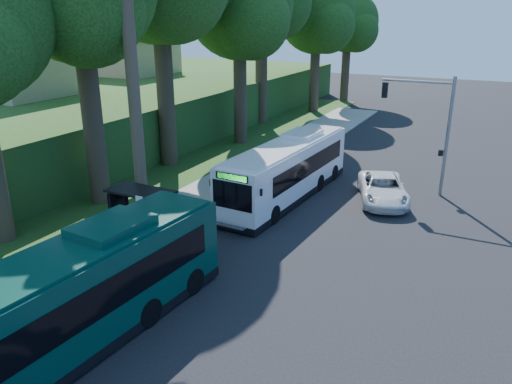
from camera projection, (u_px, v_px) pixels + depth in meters
The scene contains 14 objects.
ground at pixel (304, 244), 23.50m from camera, with size 140.00×140.00×0.00m, color black.
sidewalk at pixel (176, 217), 26.56m from camera, with size 4.50×70.00×0.12m, color gray.
red_curb at pixel (166, 256), 22.22m from camera, with size 0.25×30.00×0.13m, color maroon.
grass_verge at pixel (149, 176), 33.19m from camera, with size 8.00×70.00×0.06m, color #234719.
bus_shelter at pixel (139, 203), 23.55m from camera, with size 3.20×1.51×2.55m.
stop_sign_pole at pixel (141, 221), 20.87m from camera, with size 0.35×0.06×3.17m.
traffic_signal_pole at pixel (431, 121), 28.82m from camera, with size 4.10×0.30×7.00m.
hillside_backdrop at pixel (101, 102), 46.48m from camera, with size 24.00×60.00×8.80m.
tree_2 at pixel (240, 10), 38.43m from camera, with size 8.82×8.40×15.12m.
tree_4 at pixel (318, 19), 51.93m from camera, with size 8.40×8.00×14.14m.
tree_5 at pixel (349, 25), 58.50m from camera, with size 7.35×7.00×12.86m.
white_bus at pixel (288, 169), 29.04m from camera, with size 3.21×12.07×3.56m.
teal_bus at pixel (71, 298), 15.68m from camera, with size 3.59×12.67×3.73m.
pickup at pixel (383, 189), 28.68m from camera, with size 2.52×5.46×1.52m, color silver.
Camera 1 is at (7.54, -20.03, 10.27)m, focal length 35.00 mm.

